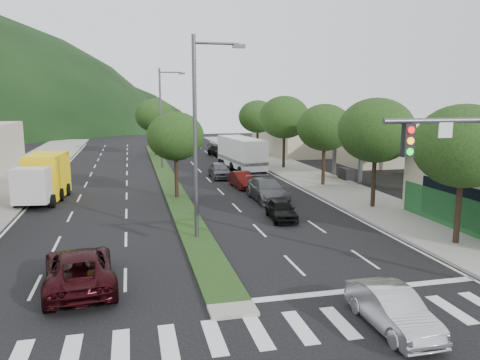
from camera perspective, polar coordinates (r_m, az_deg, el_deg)
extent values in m
plane|color=black|center=(16.58, -1.26, -15.06)|extent=(160.00, 160.00, 0.00)
cube|color=gray|center=(43.23, 8.06, 0.55)|extent=(5.00, 90.00, 0.15)
cube|color=gray|center=(41.51, -26.86, -0.81)|extent=(6.00, 90.00, 0.15)
cube|color=#1E3613|center=(43.39, -9.01, 0.54)|extent=(1.60, 56.00, 0.12)
cube|color=silver|center=(14.84, 0.44, -18.22)|extent=(19.00, 2.20, 0.01)
cylinder|color=#47494C|center=(17.03, 25.90, 6.56)|extent=(6.00, 0.18, 0.18)
cube|color=black|center=(15.65, 19.79, 4.56)|extent=(0.35, 0.25, 1.05)
cube|color=silver|center=(42.91, 17.87, 6.72)|extent=(12.00, 8.00, 0.50)
cube|color=yellow|center=(42.93, 17.85, 6.26)|extent=(12.20, 8.20, 0.50)
cylinder|color=#47494C|center=(39.00, 14.51, 2.63)|extent=(0.36, 0.36, 4.60)
cylinder|color=#47494C|center=(43.30, 23.94, 2.78)|extent=(0.36, 0.36, 4.60)
cylinder|color=#47494C|center=(43.45, 11.45, 3.46)|extent=(0.36, 0.36, 4.60)
cylinder|color=#47494C|center=(47.35, 20.30, 3.55)|extent=(0.36, 0.36, 4.60)
cube|color=black|center=(41.44, 12.81, 0.66)|extent=(0.80, 1.60, 1.10)
cube|color=black|center=(45.51, 21.90, 1.00)|extent=(0.80, 1.60, 1.10)
cube|color=#B5AE8F|center=(63.07, 7.79, 5.77)|extent=(10.00, 16.00, 5.20)
cylinder|color=black|center=(24.58, 25.09, -2.87)|extent=(0.28, 0.28, 3.64)
ellipsoid|color=black|center=(24.15, 25.58, 3.76)|extent=(4.60, 4.60, 3.91)
cylinder|color=black|center=(31.09, 16.00, 0.33)|extent=(0.28, 0.28, 3.81)
ellipsoid|color=black|center=(30.76, 16.26, 5.84)|extent=(4.80, 4.80, 4.08)
cylinder|color=black|center=(38.20, 10.15, 2.10)|extent=(0.28, 0.28, 3.58)
ellipsoid|color=black|center=(37.93, 10.28, 6.32)|extent=(4.40, 4.40, 3.74)
cylinder|color=black|center=(47.45, 5.37, 3.90)|extent=(0.28, 0.28, 3.92)
ellipsoid|color=black|center=(47.24, 5.43, 7.62)|extent=(5.00, 5.00, 4.25)
cylinder|color=black|center=(56.98, 2.15, 4.82)|extent=(0.28, 0.28, 3.70)
ellipsoid|color=black|center=(56.80, 2.17, 7.73)|extent=(4.60, 4.60, 3.91)
cylinder|color=black|center=(33.27, -7.76, 0.79)|extent=(0.28, 0.28, 3.36)
ellipsoid|color=black|center=(32.96, -7.86, 5.32)|extent=(4.00, 4.00, 3.40)
cylinder|color=black|center=(59.01, -10.26, 4.86)|extent=(0.28, 0.28, 3.81)
ellipsoid|color=black|center=(58.83, -10.35, 7.77)|extent=(4.80, 4.80, 4.08)
cylinder|color=#47494C|center=(23.01, -5.48, 4.85)|extent=(0.20, 0.20, 10.00)
cylinder|color=#47494C|center=(23.25, -2.88, 16.29)|extent=(2.20, 0.12, 0.12)
cube|color=#47494C|center=(23.47, -0.13, 16.00)|extent=(0.60, 0.25, 0.18)
cylinder|color=#47494C|center=(47.86, -9.63, 7.33)|extent=(0.20, 0.20, 10.00)
cylinder|color=#47494C|center=(47.97, -8.45, 12.86)|extent=(2.20, 0.12, 0.12)
cube|color=#47494C|center=(48.08, -7.10, 12.77)|extent=(0.60, 0.25, 0.18)
imported|color=#B2B4BA|center=(15.57, 18.07, -14.74)|extent=(1.38, 3.86, 1.27)
imported|color=black|center=(18.75, -19.01, -10.19)|extent=(3.03, 5.54, 1.47)
imported|color=black|center=(27.51, 5.05, -3.61)|extent=(1.71, 3.65, 1.21)
imported|color=#4F4F54|center=(32.66, 3.34, -1.19)|extent=(2.16, 5.16, 1.49)
imported|color=#470E0B|center=(37.28, 0.28, 0.03)|extent=(1.61, 3.92, 1.26)
imported|color=black|center=(47.36, -0.13, 2.23)|extent=(2.56, 5.19, 1.42)
imported|color=#515156|center=(41.91, -2.50, 1.22)|extent=(1.74, 4.17, 1.41)
imported|color=black|center=(57.97, -2.63, 3.57)|extent=(2.45, 4.77, 1.32)
cube|color=silver|center=(32.48, -24.10, -0.63)|extent=(2.30, 1.79, 2.25)
cube|color=yellow|center=(35.89, -22.43, 0.56)|extent=(2.69, 4.33, 3.03)
cube|color=black|center=(35.35, -22.64, -1.59)|extent=(2.58, 5.85, 0.29)
cylinder|color=black|center=(32.76, -21.87, -2.40)|extent=(0.39, 0.91, 0.88)
cylinder|color=black|center=(33.41, -25.60, -2.43)|extent=(0.39, 0.91, 0.88)
cylinder|color=black|center=(34.78, -20.98, -1.66)|extent=(0.39, 0.91, 0.88)
cylinder|color=black|center=(35.40, -24.51, -1.71)|extent=(0.39, 0.91, 0.88)
cylinder|color=black|center=(36.62, -20.26, -1.07)|extent=(0.39, 0.91, 0.88)
cylinder|color=black|center=(37.21, -23.63, -1.12)|extent=(0.39, 0.91, 0.88)
cube|color=silver|center=(46.27, 0.15, 3.44)|extent=(3.17, 8.60, 2.80)
cube|color=slate|center=(46.35, 0.15, 2.58)|extent=(3.23, 8.61, 0.33)
cylinder|color=black|center=(49.26, -2.42, 2.18)|extent=(0.41, 0.87, 0.84)
cylinder|color=black|center=(49.98, 0.14, 2.30)|extent=(0.41, 0.87, 0.84)
cylinder|color=black|center=(48.31, -2.08, 2.03)|extent=(0.41, 0.87, 0.84)
cylinder|color=black|center=(49.03, 0.53, 2.15)|extent=(0.41, 0.87, 0.84)
cylinder|color=black|center=(43.24, 0.01, 1.11)|extent=(0.41, 0.87, 0.84)
cylinder|color=black|center=(44.05, 2.89, 1.26)|extent=(0.41, 0.87, 0.84)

